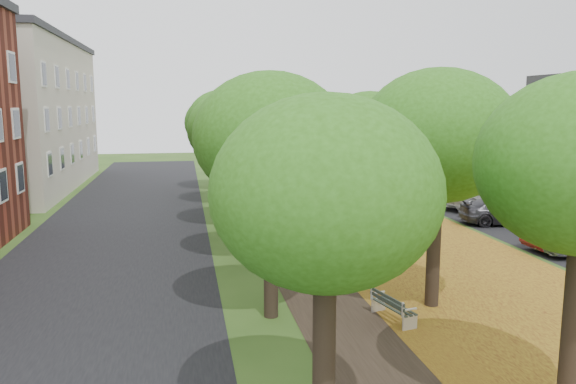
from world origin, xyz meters
name	(u,v)px	position (x,y,z in m)	size (l,w,h in m)	color
street_asphalt	(113,246)	(-7.50, 15.00, 0.00)	(8.00, 70.00, 0.01)	black
footpath	(289,238)	(0.00, 15.00, 0.00)	(3.20, 70.00, 0.01)	black
leaf_verge	(396,233)	(5.00, 15.00, 0.01)	(7.50, 70.00, 0.01)	#AF8E20
parking_lot	(548,222)	(13.50, 16.00, 0.00)	(9.00, 16.00, 0.01)	black
tree_row_west	(238,134)	(-2.20, 15.00, 4.64)	(4.10, 34.10, 6.41)	black
tree_row_east	(347,132)	(2.60, 15.00, 4.64)	(4.10, 34.10, 6.41)	black
bench	(392,307)	(1.01, 5.09, 0.40)	(0.84, 1.67, 0.76)	#29342C
car_red	(575,234)	(11.00, 10.81, 0.68)	(1.43, 4.10, 1.35)	maroon
car_grey	(506,212)	(11.00, 15.84, 0.64)	(1.80, 4.43, 1.28)	#2F2E33
car_white	(479,195)	(12.01, 20.25, 0.74)	(2.44, 5.30, 1.47)	silver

